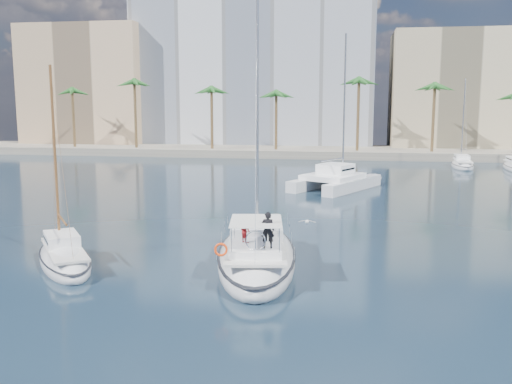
# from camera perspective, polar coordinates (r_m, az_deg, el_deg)

# --- Properties ---
(ground) EXTENTS (160.00, 160.00, 0.00)m
(ground) POSITION_cam_1_polar(r_m,az_deg,el_deg) (32.87, -0.10, -6.23)
(ground) COLOR black
(ground) RESTS_ON ground
(quay) EXTENTS (120.00, 14.00, 1.20)m
(quay) POSITION_cam_1_polar(r_m,az_deg,el_deg) (92.78, 6.09, 4.04)
(quay) COLOR gray
(quay) RESTS_ON ground
(building_modern) EXTENTS (42.00, 16.00, 28.00)m
(building_modern) POSITION_cam_1_polar(r_m,az_deg,el_deg) (105.82, -0.05, 11.97)
(building_modern) COLOR silver
(building_modern) RESTS_ON ground
(building_tan_left) EXTENTS (22.00, 14.00, 22.00)m
(building_tan_left) POSITION_cam_1_polar(r_m,az_deg,el_deg) (110.85, -16.13, 9.93)
(building_tan_left) COLOR tan
(building_tan_left) RESTS_ON ground
(building_beige) EXTENTS (20.00, 14.00, 20.00)m
(building_beige) POSITION_cam_1_polar(r_m,az_deg,el_deg) (102.67, 19.00, 9.34)
(building_beige) COLOR tan
(building_beige) RESTS_ON ground
(palm_left) EXTENTS (3.60, 3.60, 12.30)m
(palm_left) POSITION_cam_1_polar(r_m,az_deg,el_deg) (96.60, -14.84, 9.74)
(palm_left) COLOR brown
(palm_left) RESTS_ON ground
(palm_centre) EXTENTS (3.60, 3.60, 12.30)m
(palm_centre) POSITION_cam_1_polar(r_m,az_deg,el_deg) (88.44, 6.04, 10.07)
(palm_centre) COLOR brown
(palm_centre) RESTS_ON ground
(main_sloop) EXTENTS (5.96, 13.39, 19.18)m
(main_sloop) POSITION_cam_1_polar(r_m,az_deg,el_deg) (30.65, 0.08, -6.28)
(main_sloop) COLOR silver
(main_sloop) RESTS_ON ground
(small_sloop) EXTENTS (6.53, 7.79, 11.23)m
(small_sloop) POSITION_cam_1_polar(r_m,az_deg,el_deg) (32.21, -18.62, -6.28)
(small_sloop) COLOR silver
(small_sloop) RESTS_ON ground
(catamaran) EXTENTS (9.27, 11.53, 15.25)m
(catamaran) POSITION_cam_1_polar(r_m,az_deg,el_deg) (57.33, 7.88, 1.40)
(catamaran) COLOR silver
(catamaran) RESTS_ON ground
(seagull) EXTENTS (1.18, 0.50, 0.22)m
(seagull) POSITION_cam_1_polar(r_m,az_deg,el_deg) (39.09, 5.13, -2.96)
(seagull) COLOR silver
(seagull) RESTS_ON ground
(moored_yacht_a) EXTENTS (3.37, 9.52, 11.90)m
(moored_yacht_a) POSITION_cam_1_polar(r_m,az_deg,el_deg) (80.14, 19.92, 2.32)
(moored_yacht_a) COLOR silver
(moored_yacht_a) RESTS_ON ground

